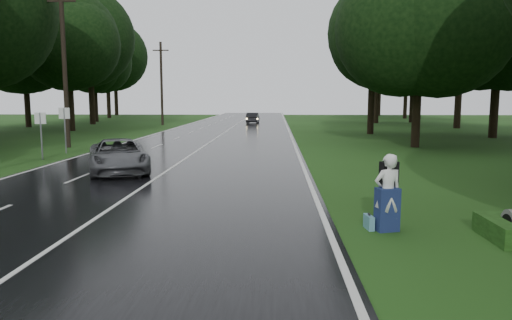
{
  "coord_description": "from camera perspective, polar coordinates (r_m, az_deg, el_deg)",
  "views": [
    {
      "loc": [
        4.56,
        -9.6,
        3.07
      ],
      "look_at": [
        3.94,
        5.39,
        1.1
      ],
      "focal_mm": 33.01,
      "sensor_mm": 36.0,
      "label": 1
    }
  ],
  "objects": [
    {
      "name": "far_car",
      "position": [
        58.2,
        -0.39,
        5.13
      ],
      "size": [
        1.51,
        3.98,
        1.3
      ],
      "primitive_type": "imported",
      "rotation": [
        0.0,
        0.0,
        3.11
      ],
      "color": "black",
      "rests_on": "road"
    },
    {
      "name": "hitchhiker",
      "position": [
        11.35,
        15.66,
        -4.13
      ],
      "size": [
        0.75,
        0.71,
        1.81
      ],
      "color": "silver",
      "rests_on": "ground"
    },
    {
      "name": "lane_center",
      "position": [
        30.11,
        -6.34,
        1.67
      ],
      "size": [
        0.12,
        140.0,
        0.01
      ],
      "primitive_type": "cube",
      "color": "silver",
      "rests_on": "road"
    },
    {
      "name": "tree_left_e",
      "position": [
        48.31,
        -21.35,
        3.32
      ],
      "size": [
        9.39,
        9.39,
        14.67
      ],
      "primitive_type": null,
      "color": "black",
      "rests_on": "ground"
    },
    {
      "name": "grey_car",
      "position": [
        20.23,
        -16.34,
        0.51
      ],
      "size": [
        3.88,
        5.39,
        1.36
      ],
      "primitive_type": "imported",
      "rotation": [
        0.0,
        0.0,
        0.37
      ],
      "color": "#505155",
      "rests_on": "road"
    },
    {
      "name": "tree_left_f",
      "position": [
        59.7,
        -19.16,
        4.12
      ],
      "size": [
        11.15,
        11.15,
        17.42
      ],
      "primitive_type": null,
      "color": "black",
      "rests_on": "ground"
    },
    {
      "name": "road",
      "position": [
        30.11,
        -6.34,
        1.62
      ],
      "size": [
        12.0,
        140.0,
        0.04
      ],
      "primitive_type": "cube",
      "color": "black",
      "rests_on": "ground"
    },
    {
      "name": "ground",
      "position": [
        11.07,
        -22.37,
        -9.21
      ],
      "size": [
        160.0,
        160.0,
        0.0
      ],
      "primitive_type": "plane",
      "color": "#1F4615",
      "rests_on": "ground"
    },
    {
      "name": "road_sign_a",
      "position": [
        26.08,
        -24.44,
        0.04
      ],
      "size": [
        0.57,
        0.1,
        2.37
      ],
      "primitive_type": null,
      "color": "white",
      "rests_on": "ground"
    },
    {
      "name": "suitcase",
      "position": [
        11.53,
        13.52,
        -7.34
      ],
      "size": [
        0.19,
        0.48,
        0.33
      ],
      "primitive_type": "cube",
      "rotation": [
        0.0,
        0.0,
        0.13
      ],
      "color": "teal",
      "rests_on": "ground"
    },
    {
      "name": "utility_pole_mid",
      "position": [
        31.96,
        -21.75,
        1.43
      ],
      "size": [
        1.8,
        0.28,
        9.93
      ],
      "primitive_type": null,
      "color": "black",
      "rests_on": "ground"
    },
    {
      "name": "road_sign_b",
      "position": [
        28.5,
        -22.0,
        0.75
      ],
      "size": [
        0.61,
        0.1,
        2.56
      ],
      "primitive_type": null,
      "color": "white",
      "rests_on": "ground"
    },
    {
      "name": "tree_right_f",
      "position": [
        61.08,
        14.33,
        4.37
      ],
      "size": [
        10.46,
        10.46,
        16.35
      ],
      "primitive_type": null,
      "color": "black",
      "rests_on": "ground"
    },
    {
      "name": "tree_right_e",
      "position": [
        42.16,
        13.66,
        3.09
      ],
      "size": [
        9.32,
        9.32,
        14.57
      ],
      "primitive_type": null,
      "color": "black",
      "rests_on": "ground"
    },
    {
      "name": "utility_pole_far",
      "position": [
        55.5,
        -11.25,
        4.16
      ],
      "size": [
        1.8,
        0.28,
        9.41
      ],
      "primitive_type": null,
      "color": "black",
      "rests_on": "ground"
    },
    {
      "name": "tree_right_d",
      "position": [
        31.49,
        18.69,
        1.49
      ],
      "size": [
        8.02,
        8.02,
        12.53
      ],
      "primitive_type": null,
      "color": "black",
      "rests_on": "ground"
    }
  ]
}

